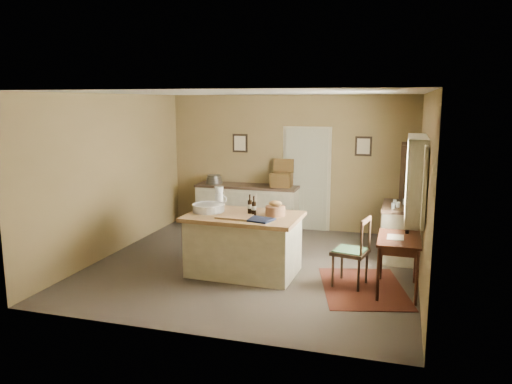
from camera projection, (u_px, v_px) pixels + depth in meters
The scene contains 16 objects.
ground at pixel (254, 265), 7.95m from camera, with size 5.00×5.00×0.00m, color #52473F.
wall_back at pixel (290, 163), 10.07m from camera, with size 5.00×0.10×2.70m, color olive.
wall_front at pixel (187, 217), 5.35m from camera, with size 5.00×0.10×2.70m, color olive.
wall_left at pixel (112, 175), 8.41m from camera, with size 0.10×5.00×2.70m, color olive.
wall_right at pixel (424, 190), 7.01m from camera, with size 0.10×5.00×2.70m, color olive.
ceiling at pixel (254, 93), 7.47m from camera, with size 5.00×5.00×0.00m, color silver.
door at pixel (306, 178), 9.99m from camera, with size 0.97×0.06×2.11m, color #ACAB8F.
framed_prints at pixel (300, 145), 9.92m from camera, with size 2.82×0.02×0.38m.
window at pixel (420, 177), 6.81m from camera, with size 0.25×1.99×1.12m.
work_island at pixel (243, 242), 7.51m from camera, with size 1.71×1.15×1.20m.
sideboard at pixel (248, 205), 10.17m from camera, with size 2.09×0.59×1.18m.
rug at pixel (363, 288), 6.97m from camera, with size 1.10×1.60×0.01m, color #421D0D.
writing_desk at pixel (399, 245), 6.73m from camera, with size 0.56×0.91×0.82m.
desk_chair at pixel (350, 252), 6.99m from camera, with size 0.46×0.46×0.98m, color black, non-canonical shape.
right_cabinet at pixel (400, 231), 8.24m from camera, with size 0.58×1.05×0.99m.
shelving_unit at pixel (410, 194), 9.02m from camera, with size 0.31×0.82×1.83m.
Camera 1 is at (2.20, -7.29, 2.58)m, focal length 35.00 mm.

